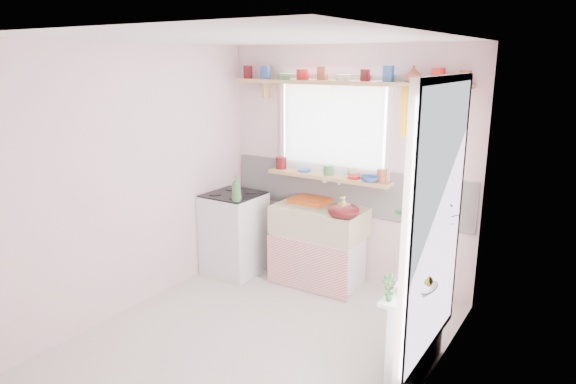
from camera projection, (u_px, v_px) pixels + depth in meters
The scene contains 19 objects.
room at pixel (378, 175), 4.45m from camera, with size 3.20×3.20×3.20m.
sink_unit at pixel (319, 245), 5.46m from camera, with size 0.95×0.65×1.11m.
cooker at pixel (234, 233), 5.75m from camera, with size 0.58×0.58×0.93m.
radiator_ledge at pixel (417, 329), 3.82m from camera, with size 0.22×0.95×0.78m.
windowsill at pixel (328, 177), 5.44m from camera, with size 1.40×0.22×0.04m, color tan.
pine_shelf at pixel (343, 83), 5.10m from camera, with size 2.52×0.24×0.04m, color tan.
shelf_crockery at pixel (343, 75), 5.08m from camera, with size 2.47×0.11×0.12m.
sill_crockery at pixel (329, 170), 5.42m from camera, with size 1.35×0.11×0.12m.
dish_tray at pixel (310, 200), 5.54m from camera, with size 0.40×0.30×0.04m, color #E15614.
colander at pixel (344, 211), 4.99m from camera, with size 0.31×0.31×0.14m, color #500D11.
jade_plant at pixel (428, 229), 4.03m from camera, with size 0.50×0.44×0.56m, color #2F6E2C.
fruit_bowl at pixel (417, 288), 3.56m from camera, with size 0.27×0.27×0.07m, color silver.
herb_pot at pixel (389, 287), 3.43m from camera, with size 0.10×0.07×0.19m, color #2D722F.
soap_bottle_sink at pixel (344, 207), 4.98m from camera, with size 0.09×0.10×0.21m, color #E3D165.
sill_cup at pixel (354, 172), 5.33m from camera, with size 0.13×0.13×0.10m, color beige.
sill_bowl at pixel (369, 179), 5.12m from camera, with size 0.18×0.18×0.06m, color #2E4D97.
shelf_vase at pixel (413, 74), 4.65m from camera, with size 0.15×0.15×0.15m, color brown.
cooker_bottle at pixel (236, 189), 5.31m from camera, with size 0.10×0.10×0.27m, color #3F7E45.
fruit at pixel (418, 280), 3.54m from camera, with size 0.20×0.14×0.10m.
Camera 1 is at (2.33, -3.22, 2.35)m, focal length 32.00 mm.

